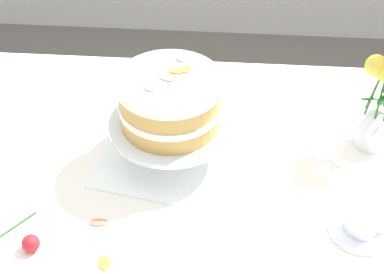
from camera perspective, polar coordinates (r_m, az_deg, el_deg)
The scene contains 9 objects.
dining_table at distance 1.45m, azimuth 1.30°, elevation -7.68°, with size 1.40×1.00×0.74m.
linen_napkin at distance 1.47m, azimuth -1.94°, elevation -1.57°, with size 0.32×0.32×0.00m, color white.
cake_stand at distance 1.42m, azimuth -2.01°, elevation 0.84°, with size 0.29×0.29×0.10m.
layer_cake at distance 1.37m, azimuth -2.09°, elevation 3.39°, with size 0.24×0.24×0.13m.
flower_vase at distance 1.48m, azimuth 17.32°, elevation 3.60°, with size 0.10×0.11×0.33m.
teacup at distance 1.34m, azimuth 15.65°, elevation -7.97°, with size 0.13×0.13×0.06m.
fallen_rose at distance 1.31m, azimuth -15.01°, elevation -9.55°, with size 0.12×0.12×0.04m.
loose_petal_0 at distance 1.26m, azimuth -8.24°, elevation -11.62°, with size 0.04×0.03×0.00m, color orange.
loose_petal_2 at distance 1.33m, azimuth -8.79°, elevation -7.94°, with size 0.04×0.02×0.00m, color #E56B51.
Camera 1 is at (0.04, -0.97, 1.75)m, focal length 56.74 mm.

